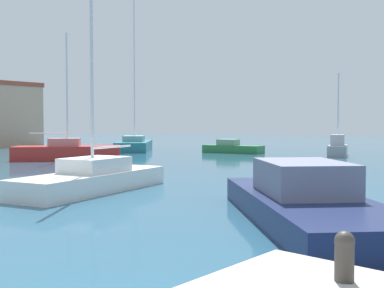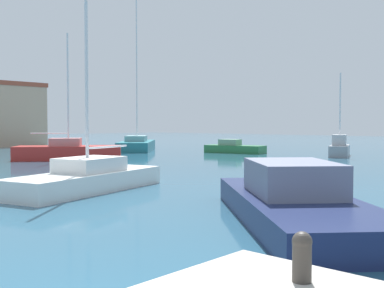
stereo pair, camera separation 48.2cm
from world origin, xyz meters
name	(u,v)px [view 2 (the right image)]	position (x,y,z in m)	size (l,w,h in m)	color
water	(92,166)	(15.00, 20.00, 0.00)	(160.00, 160.00, 0.00)	#285670
mooring_bollard	(302,255)	(1.95, -1.68, 1.29)	(0.19, 0.19, 0.49)	#38332D
sailboat_red_behind_lamppost	(68,151)	(16.65, 25.13, 0.59)	(7.22, 6.63, 8.89)	#B22823
sailboat_white_inner_mooring	(88,178)	(8.40, 11.01, 0.51)	(7.23, 3.78, 8.50)	white
motorboat_green_distant_north	(234,148)	(30.85, 21.29, 0.42)	(2.74, 5.47, 1.19)	#28703D
sailboat_teal_mid_harbor	(137,144)	(27.85, 30.72, 0.58)	(8.52, 8.21, 14.89)	#1E707A
sailboat_grey_distant_east	(339,148)	(32.99, 12.58, 0.66)	(4.48, 2.87, 6.51)	gray
motorboat_navy_outer_mooring	(294,201)	(8.70, 2.35, 0.54)	(7.64, 7.89, 1.56)	#19234C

